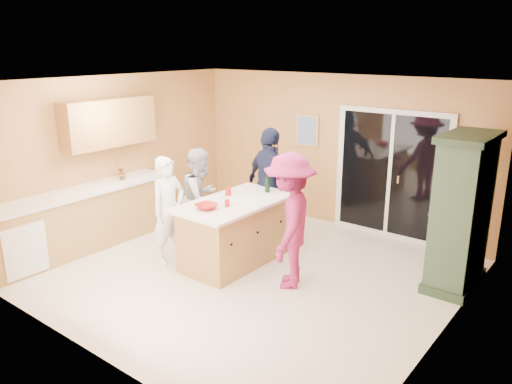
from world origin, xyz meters
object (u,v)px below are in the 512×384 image
Objects in this scene: green_hutch at (461,214)px; woman_white at (169,210)px; woman_navy at (270,185)px; woman_magenta at (289,221)px; kitchen_island at (235,234)px; woman_grey at (201,199)px.

woman_white is at bearing -153.60° from green_hutch.
woman_magenta is (1.14, -1.14, -0.03)m from woman_navy.
woman_grey is (-0.77, 0.12, 0.35)m from kitchen_island.
woman_grey is 0.89× the size of woman_magenta.
woman_white is (-3.54, -1.76, -0.20)m from green_hutch.
woman_navy is at bearing 97.74° from kitchen_island.
kitchen_island is at bearing 116.09° from woman_navy.
woman_grey is (0.02, 0.65, 0.01)m from woman_white.
kitchen_island is at bearing -122.99° from woman_magenta.
woman_grey is at bearing 171.41° from kitchen_island.
woman_white is 0.88× the size of woman_magenta.
woman_navy reaches higher than woman_white.
woman_magenta is (1.80, 0.42, 0.11)m from woman_white.
green_hutch reaches higher than woman_grey.
woman_white is 0.99× the size of woman_grey.
green_hutch is (2.75, 1.23, 0.55)m from kitchen_island.
kitchen_island is at bearing -53.99° from woman_white.
kitchen_island is at bearing -155.94° from green_hutch.
kitchen_island is 3.06m from green_hutch.
woman_navy is 1.61m from woman_magenta.
green_hutch is at bearing -86.63° from woman_grey.
woman_navy is at bearing -176.03° from green_hutch.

